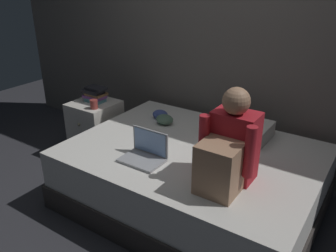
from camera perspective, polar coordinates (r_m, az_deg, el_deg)
ground_plane at (r=2.97m, az=-2.58°, el=-13.90°), size 8.00×8.00×0.00m
wall_back at (r=3.42m, az=9.41°, el=15.71°), size 5.60×0.10×2.70m
bed at (r=2.94m, az=4.00°, el=-8.30°), size 2.00×1.50×0.52m
nightstand at (r=3.78m, az=-11.76°, el=-0.42°), size 0.44×0.46×0.59m
person_sitting at (r=2.30m, az=9.94°, el=-3.79°), size 0.39×0.44×0.66m
laptop at (r=2.64m, az=-3.77°, el=-4.40°), size 0.32×0.23×0.22m
pillow at (r=3.08m, az=11.27°, el=-0.28°), size 0.56×0.36×0.13m
book_stack at (r=3.67m, az=-11.92°, el=5.13°), size 0.24×0.16×0.15m
mug at (r=3.48m, az=-12.08°, el=3.52°), size 0.08×0.08×0.09m
clothes_pile at (r=3.29m, az=-0.89°, el=1.45°), size 0.27×0.22×0.09m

